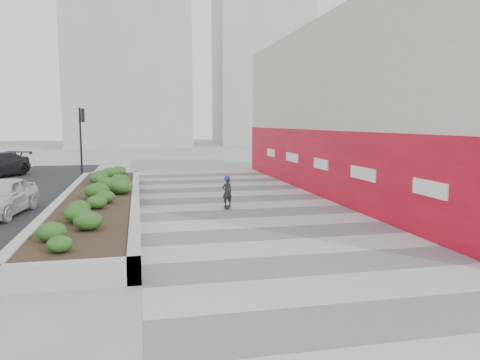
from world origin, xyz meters
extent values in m
plane|color=gray|center=(0.00, 0.00, 0.00)|extent=(160.00, 160.00, 0.00)
cube|color=#A8A8AD|center=(0.00, 3.00, 0.01)|extent=(8.00, 36.00, 0.01)
cube|color=beige|center=(7.00, 9.00, 4.00)|extent=(6.00, 24.00, 8.00)
cube|color=red|center=(4.02, 9.00, 1.50)|extent=(0.12, 24.00, 3.00)
cube|color=#9E9EA0|center=(-5.50, -1.85, 0.28)|extent=(3.00, 0.30, 0.55)
cube|color=#9E9EA0|center=(-5.50, 15.85, 0.28)|extent=(3.00, 0.30, 0.55)
cube|color=#9E9EA0|center=(-6.85, 7.00, 0.28)|extent=(0.30, 18.00, 0.55)
cube|color=#9E9EA0|center=(-4.15, 7.00, 0.28)|extent=(0.30, 18.00, 0.55)
cube|color=#2D2116|center=(-5.50, 7.00, 0.25)|extent=(2.40, 17.40, 0.50)
cylinder|color=black|center=(-7.30, 17.50, 2.10)|extent=(0.12, 0.12, 4.20)
cube|color=black|center=(-7.12, 17.50, 3.75)|extent=(0.18, 0.28, 0.80)
cube|color=#ADAAA3|center=(-5.00, 55.00, 10.00)|extent=(16.00, 12.00, 20.00)
cube|color=#ADAAA3|center=(15.00, 60.00, 12.00)|extent=(14.00, 10.00, 24.00)
cylinder|color=#595654|center=(0.50, 3.00, 0.00)|extent=(0.44, 0.44, 0.01)
cube|color=black|center=(-0.66, 6.16, 0.07)|extent=(0.33, 0.74, 0.02)
imported|color=#27272C|center=(-0.66, 6.16, 0.65)|extent=(0.48, 0.39, 1.15)
sphere|color=#1835CC|center=(-0.66, 6.16, 1.19)|extent=(0.23, 0.23, 0.23)
imported|color=silver|center=(-8.88, 6.55, 0.68)|extent=(2.14, 4.18, 1.36)
camera|label=1|loc=(-4.00, -11.51, 3.34)|focal=35.00mm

